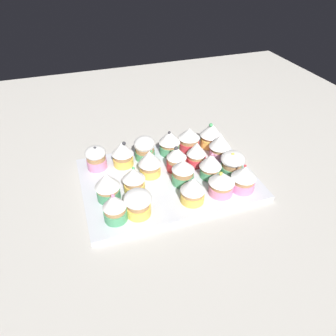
{
  "coord_description": "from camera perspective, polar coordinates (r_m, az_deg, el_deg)",
  "views": [
    {
      "loc": [
        -20.64,
        -60.99,
        53.31
      ],
      "look_at": [
        0.0,
        0.0,
        4.2
      ],
      "focal_mm": 33.28,
      "sensor_mm": 36.0,
      "label": 1
    }
  ],
  "objects": [
    {
      "name": "cupcake_12",
      "position": [
        0.86,
        5.23,
        2.67
      ],
      "size": [
        5.34,
        5.34,
        7.03
      ],
      "color": "#D1333D",
      "rests_on": "baking_tray"
    },
    {
      "name": "cupcake_13",
      "position": [
        0.89,
        9.48,
        4.09
      ],
      "size": [
        6.05,
        6.05,
        7.68
      ],
      "color": "pink",
      "rests_on": "baking_tray"
    },
    {
      "name": "cupcake_5",
      "position": [
        0.75,
        -11.03,
        -3.2
      ],
      "size": [
        6.14,
        6.14,
        7.61
      ],
      "color": "#4C9E6B",
      "rests_on": "baking_tray"
    },
    {
      "name": "cupcake_19",
      "position": [
        0.94,
        7.89,
        6.12
      ],
      "size": [
        6.59,
        6.59,
        7.92
      ],
      "color": "#EFC651",
      "rests_on": "baking_tray"
    },
    {
      "name": "cupcake_6",
      "position": [
        0.77,
        -6.27,
        -2.2
      ],
      "size": [
        5.64,
        5.64,
        7.28
      ],
      "color": "#EFC651",
      "rests_on": "baking_tray"
    },
    {
      "name": "cupcake_10",
      "position": [
        0.81,
        -3.35,
        1.05
      ],
      "size": [
        6.16,
        6.16,
        7.73
      ],
      "color": "#EFC651",
      "rests_on": "baking_tray"
    },
    {
      "name": "cupcake_8",
      "position": [
        0.82,
        7.8,
        0.61
      ],
      "size": [
        5.88,
        5.88,
        7.41
      ],
      "color": "#4C9E6B",
      "rests_on": "baking_tray"
    },
    {
      "name": "cupcake_14",
      "position": [
        0.86,
        -13.05,
        1.89
      ],
      "size": [
        5.59,
        5.59,
        6.83
      ],
      "color": "pink",
      "rests_on": "baking_tray"
    },
    {
      "name": "cupcake_4",
      "position": [
        0.79,
        13.69,
        -1.72
      ],
      "size": [
        6.26,
        6.26,
        7.13
      ],
      "color": "pink",
      "rests_on": "baking_tray"
    },
    {
      "name": "cupcake_18",
      "position": [
        0.92,
        3.88,
        5.33
      ],
      "size": [
        6.27,
        6.27,
        7.19
      ],
      "color": "#D1333D",
      "rests_on": "baking_tray"
    },
    {
      "name": "cupcake_3",
      "position": [
        0.77,
        9.76,
        -2.66
      ],
      "size": [
        6.46,
        6.46,
        6.6
      ],
      "color": "pink",
      "rests_on": "baking_tray"
    },
    {
      "name": "baking_tray",
      "position": [
        0.83,
        -0.0,
        -1.97
      ],
      "size": [
        44.91,
        31.59,
        1.2
      ],
      "color": "silver",
      "rests_on": "ground_plane"
    },
    {
      "name": "cupcake_1",
      "position": [
        0.71,
        -5.52,
        -6.37
      ],
      "size": [
        6.34,
        6.34,
        6.44
      ],
      "color": "#EFC651",
      "rests_on": "baking_tray"
    },
    {
      "name": "cupcake_11",
      "position": [
        0.84,
        1.57,
        1.79
      ],
      "size": [
        5.4,
        5.4,
        7.43
      ],
      "color": "#D1333D",
      "rests_on": "baking_tray"
    },
    {
      "name": "cupcake_17",
      "position": [
        0.9,
        0.28,
        4.83
      ],
      "size": [
        6.27,
        6.27,
        7.58
      ],
      "color": "#4C9E6B",
      "rests_on": "baking_tray"
    },
    {
      "name": "cupcake_16",
      "position": [
        0.88,
        -4.3,
        3.72
      ],
      "size": [
        5.94,
        5.94,
        6.81
      ],
      "color": "#4C9E6B",
      "rests_on": "baking_tray"
    },
    {
      "name": "cupcake_0",
      "position": [
        0.7,
        -9.76,
        -7.12
      ],
      "size": [
        5.31,
        5.31,
        7.49
      ],
      "color": "#4C9E6B",
      "rests_on": "baking_tray"
    },
    {
      "name": "cupcake_7",
      "position": [
        0.79,
        2.77,
        -0.63
      ],
      "size": [
        5.81,
        5.81,
        7.11
      ],
      "color": "#4C9E6B",
      "rests_on": "baking_tray"
    },
    {
      "name": "cupcake_15",
      "position": [
        0.86,
        -8.32,
        2.67
      ],
      "size": [
        5.96,
        5.96,
        7.63
      ],
      "color": "#EFC651",
      "rests_on": "baking_tray"
    },
    {
      "name": "cupcake_2",
      "position": [
        0.74,
        4.56,
        -3.93
      ],
      "size": [
        6.03,
        6.03,
        6.87
      ],
      "color": "#EFC651",
      "rests_on": "baking_tray"
    },
    {
      "name": "ground_plane",
      "position": [
        0.85,
        -0.0,
        -3.07
      ],
      "size": [
        180.0,
        180.0,
        3.0
      ],
      "primitive_type": "cube",
      "color": "beige"
    },
    {
      "name": "cupcake_9",
      "position": [
        0.84,
        11.67,
        0.94
      ],
      "size": [
        6.32,
        6.32,
        6.69
      ],
      "color": "#4C9E6B",
      "rests_on": "baking_tray"
    }
  ]
}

